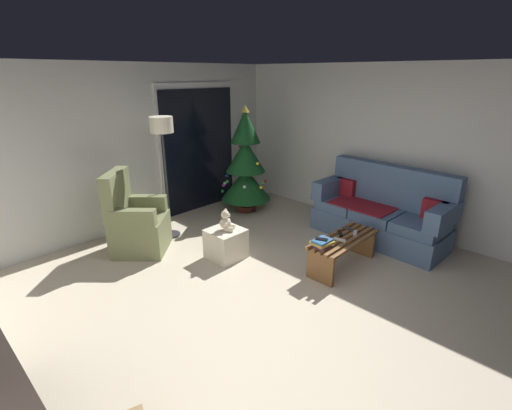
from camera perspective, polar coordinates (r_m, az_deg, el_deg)
ground_plane at (r=4.07m, az=3.31°, el=-15.14°), size 7.00×7.00×0.00m
wall_back at (r=5.90m, az=-19.81°, el=8.19°), size 5.72×0.12×2.50m
wall_right at (r=5.92m, az=22.14°, el=7.94°), size 0.12×6.00×2.50m
patio_door_frame at (r=6.54m, az=-8.99°, el=8.86°), size 1.60×0.02×2.20m
patio_door_glass at (r=6.54m, az=-8.87°, el=8.42°), size 1.50×0.02×2.10m
couch at (r=5.66m, az=19.08°, el=-1.21°), size 0.87×1.98×1.08m
coffee_table at (r=4.74m, az=13.54°, el=-6.53°), size 1.10×0.40×0.41m
remote_white at (r=4.58m, az=13.00°, el=-5.35°), size 0.08×0.16×0.02m
remote_silver at (r=4.81m, az=15.33°, el=-4.30°), size 0.16×0.10×0.02m
remote_black at (r=4.76m, az=13.11°, el=-4.36°), size 0.15×0.14×0.02m
remote_graphite at (r=4.92m, az=14.34°, el=-3.63°), size 0.04×0.16×0.02m
book_stack at (r=4.38m, az=10.37°, el=-5.87°), size 0.27×0.23×0.09m
cell_phone at (r=4.36m, az=10.29°, el=-5.30°), size 0.12×0.16×0.01m
christmas_tree at (r=6.35m, az=-1.64°, el=6.20°), size 0.87×0.87×1.85m
armchair at (r=5.25m, az=-18.35°, el=-2.76°), size 0.97×0.97×1.13m
floor_lamp at (r=5.30m, az=-14.51°, el=10.33°), size 0.32×0.32×1.78m
ottoman at (r=4.88m, az=-4.76°, el=-6.07°), size 0.44×0.44×0.40m
teddy_bear_cream at (r=4.74m, az=-4.74°, el=-2.59°), size 0.21×0.22×0.29m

